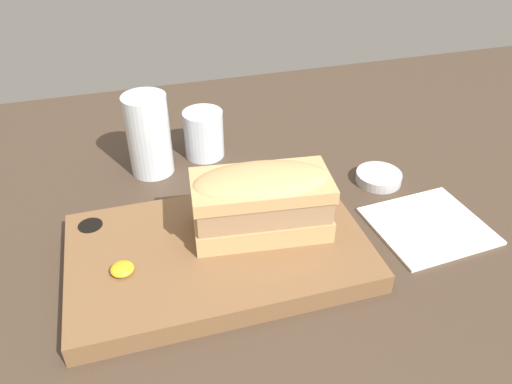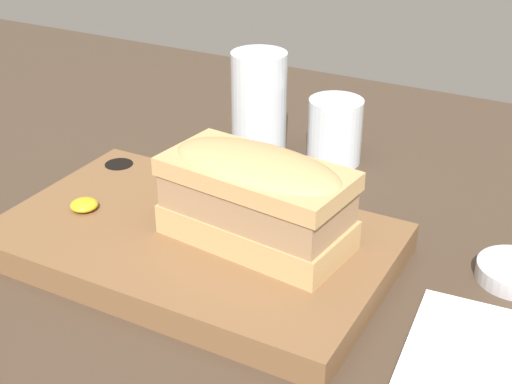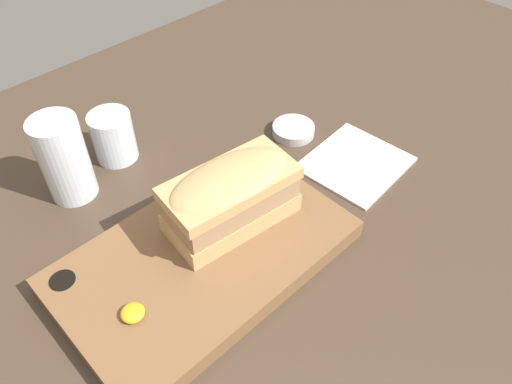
% 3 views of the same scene
% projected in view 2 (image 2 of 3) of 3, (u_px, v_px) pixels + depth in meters
% --- Properties ---
extents(dining_table, '(1.83, 1.18, 0.02)m').
position_uv_depth(dining_table, '(200.00, 300.00, 0.62)').
color(dining_table, '#423326').
rests_on(dining_table, ground).
extents(serving_board, '(0.36, 0.22, 0.03)m').
position_uv_depth(serving_board, '(194.00, 242.00, 0.66)').
color(serving_board, brown).
rests_on(serving_board, dining_table).
extents(sandwich, '(0.17, 0.10, 0.09)m').
position_uv_depth(sandwich, '(256.00, 195.00, 0.61)').
color(sandwich, tan).
rests_on(sandwich, serving_board).
extents(mustard_dollop, '(0.03, 0.03, 0.01)m').
position_uv_depth(mustard_dollop, '(84.00, 205.00, 0.68)').
color(mustard_dollop, gold).
rests_on(mustard_dollop, serving_board).
extents(water_glass, '(0.07, 0.07, 0.13)m').
position_uv_depth(water_glass, '(259.00, 112.00, 0.84)').
color(water_glass, silver).
rests_on(water_glass, dining_table).
extents(wine_glass, '(0.06, 0.06, 0.08)m').
position_uv_depth(wine_glass, '(336.00, 133.00, 0.83)').
color(wine_glass, silver).
rests_on(wine_glass, dining_table).
extents(napkin, '(0.15, 0.14, 0.00)m').
position_uv_depth(napkin, '(504.00, 362.00, 0.53)').
color(napkin, white).
rests_on(napkin, dining_table).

